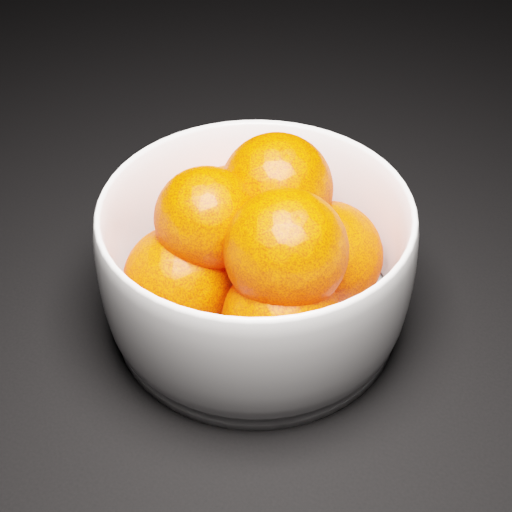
% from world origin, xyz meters
% --- Properties ---
extents(ground, '(3.00, 3.00, 0.00)m').
position_xyz_m(ground, '(0.00, 0.00, 0.00)').
color(ground, black).
rests_on(ground, ground).
extents(bowl, '(0.22, 0.22, 0.11)m').
position_xyz_m(bowl, '(0.05, -0.16, 0.05)').
color(bowl, white).
rests_on(bowl, ground).
extents(orange_pile, '(0.16, 0.16, 0.12)m').
position_xyz_m(orange_pile, '(0.06, -0.16, 0.07)').
color(orange_pile, '#FF3300').
rests_on(orange_pile, bowl).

